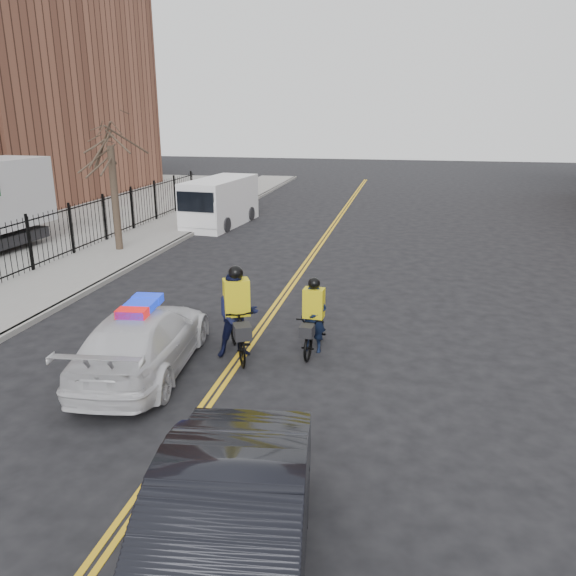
# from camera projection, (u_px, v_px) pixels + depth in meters

# --- Properties ---
(ground) EXTENTS (120.00, 120.00, 0.00)m
(ground) POSITION_uv_depth(u_px,v_px,m) (222.00, 383.00, 11.58)
(ground) COLOR black
(ground) RESTS_ON ground
(center_line_left) EXTENTS (0.10, 60.00, 0.01)m
(center_line_left) POSITION_uv_depth(u_px,v_px,m) (294.00, 277.00, 19.06)
(center_line_left) COLOR gold
(center_line_left) RESTS_ON ground
(center_line_right) EXTENTS (0.10, 60.00, 0.01)m
(center_line_right) POSITION_uv_depth(u_px,v_px,m) (299.00, 277.00, 19.03)
(center_line_right) COLOR gold
(center_line_right) RESTS_ON ground
(sidewalk) EXTENTS (3.00, 60.00, 0.15)m
(sidewalk) POSITION_uv_depth(u_px,v_px,m) (96.00, 263.00, 20.51)
(sidewalk) COLOR gray
(sidewalk) RESTS_ON ground
(curb) EXTENTS (0.20, 60.00, 0.15)m
(curb) POSITION_uv_depth(u_px,v_px,m) (134.00, 266.00, 20.21)
(curb) COLOR gray
(curb) RESTS_ON ground
(iron_fence) EXTENTS (0.12, 28.00, 2.00)m
(iron_fence) POSITION_uv_depth(u_px,v_px,m) (56.00, 237.00, 20.53)
(iron_fence) COLOR black
(iron_fence) RESTS_ON ground
(street_tree) EXTENTS (3.20, 3.20, 4.80)m
(street_tree) POSITION_uv_depth(u_px,v_px,m) (112.00, 162.00, 21.37)
(street_tree) COLOR #372B20
(street_tree) RESTS_ON sidewalk
(police_cruiser) EXTENTS (2.47, 5.00, 1.56)m
(police_cruiser) POSITION_uv_depth(u_px,v_px,m) (143.00, 340.00, 11.95)
(police_cruiser) COLOR silver
(police_cruiser) RESTS_ON ground
(dark_sedan) EXTENTS (2.42, 5.16, 1.64)m
(dark_sedan) POSITION_uv_depth(u_px,v_px,m) (224.00, 552.00, 6.03)
(dark_sedan) COLOR black
(dark_sedan) RESTS_ON ground
(cargo_van) EXTENTS (2.49, 5.61, 2.28)m
(cargo_van) POSITION_uv_depth(u_px,v_px,m) (219.00, 203.00, 27.52)
(cargo_van) COLOR white
(cargo_van) RESTS_ON ground
(cyclist_near) EXTENTS (0.75, 1.86, 1.79)m
(cyclist_near) POSITION_uv_depth(u_px,v_px,m) (313.00, 326.00, 12.96)
(cyclist_near) COLOR black
(cyclist_near) RESTS_ON ground
(cyclist_far) EXTENTS (1.45, 2.17, 2.14)m
(cyclist_far) POSITION_uv_depth(u_px,v_px,m) (237.00, 321.00, 12.62)
(cyclist_far) COLOR black
(cyclist_far) RESTS_ON ground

